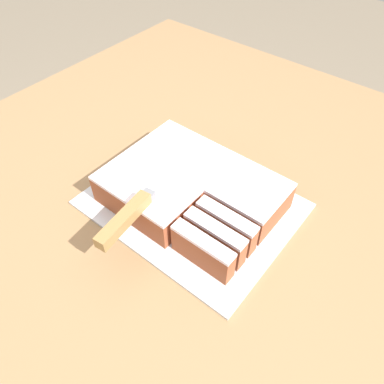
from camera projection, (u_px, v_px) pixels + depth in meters
ground_plane at (166, 358)px, 1.40m from camera, size 8.00×8.00×0.00m
countertop at (158, 303)px, 1.08m from camera, size 1.40×1.10×0.88m
cake_board at (192, 204)px, 0.74m from camera, size 0.30×0.39×0.01m
cake at (191, 189)px, 0.72m from camera, size 0.23×0.31×0.06m
knife at (134, 210)px, 0.63m from camera, size 0.30×0.06×0.02m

